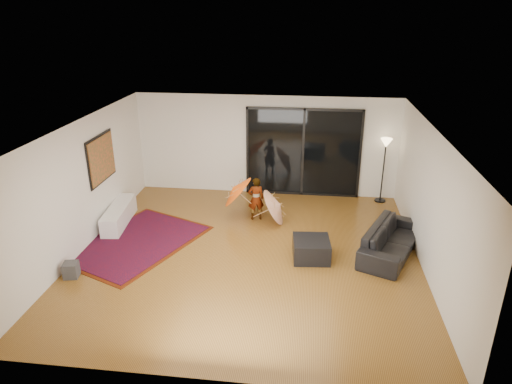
% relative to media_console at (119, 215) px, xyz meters
% --- Properties ---
extents(floor, '(7.00, 7.00, 0.00)m').
position_rel_media_console_xyz_m(floor, '(3.25, -1.07, -0.23)').
color(floor, olive).
rests_on(floor, ground).
extents(ceiling, '(7.00, 7.00, 0.00)m').
position_rel_media_console_xyz_m(ceiling, '(3.25, -1.07, 2.47)').
color(ceiling, white).
rests_on(ceiling, wall_back).
extents(wall_back, '(7.00, 0.00, 7.00)m').
position_rel_media_console_xyz_m(wall_back, '(3.25, 2.43, 1.12)').
color(wall_back, silver).
rests_on(wall_back, floor).
extents(wall_front, '(7.00, 0.00, 7.00)m').
position_rel_media_console_xyz_m(wall_front, '(3.25, -4.57, 1.12)').
color(wall_front, silver).
rests_on(wall_front, floor).
extents(wall_left, '(0.00, 7.00, 7.00)m').
position_rel_media_console_xyz_m(wall_left, '(-0.25, -1.07, 1.12)').
color(wall_left, silver).
rests_on(wall_left, floor).
extents(wall_right, '(0.00, 7.00, 7.00)m').
position_rel_media_console_xyz_m(wall_right, '(6.75, -1.07, 1.12)').
color(wall_right, silver).
rests_on(wall_right, floor).
extents(sliding_door, '(3.06, 0.07, 2.40)m').
position_rel_media_console_xyz_m(sliding_door, '(4.25, 2.40, 0.97)').
color(sliding_door, black).
rests_on(sliding_door, wall_back).
extents(painting, '(0.04, 1.28, 1.08)m').
position_rel_media_console_xyz_m(painting, '(-0.21, -0.07, 1.42)').
color(painting, black).
rests_on(painting, wall_left).
extents(media_console, '(0.59, 1.67, 0.45)m').
position_rel_media_console_xyz_m(media_console, '(0.00, 0.00, 0.00)').
color(media_console, white).
rests_on(media_console, floor).
extents(speaker, '(0.31, 0.31, 0.30)m').
position_rel_media_console_xyz_m(speaker, '(0.00, -2.33, -0.08)').
color(speaker, '#424244').
rests_on(speaker, floor).
extents(persian_rug, '(3.11, 3.55, 0.02)m').
position_rel_media_console_xyz_m(persian_rug, '(0.72, -0.86, -0.22)').
color(persian_rug, '#501A06').
rests_on(persian_rug, floor).
extents(sofa, '(1.60, 2.26, 0.62)m').
position_rel_media_console_xyz_m(sofa, '(6.20, -0.65, 0.08)').
color(sofa, black).
rests_on(sofa, floor).
extents(ottoman, '(0.80, 0.80, 0.42)m').
position_rel_media_console_xyz_m(ottoman, '(4.55, -1.06, -0.02)').
color(ottoman, black).
rests_on(ottoman, floor).
extents(floor_lamp, '(0.30, 0.30, 1.72)m').
position_rel_media_console_xyz_m(floor_lamp, '(6.35, 2.18, 1.13)').
color(floor_lamp, black).
rests_on(floor_lamp, floor).
extents(child, '(0.44, 0.34, 1.07)m').
position_rel_media_console_xyz_m(child, '(3.19, 0.67, 0.31)').
color(child, '#999999').
rests_on(child, floor).
extents(parasol_orange, '(0.74, 0.91, 0.91)m').
position_rel_media_console_xyz_m(parasol_orange, '(2.64, 0.62, 0.51)').
color(parasol_orange, '#ED550C').
rests_on(parasol_orange, child).
extents(parasol_white, '(0.62, 0.92, 0.96)m').
position_rel_media_console_xyz_m(parasol_white, '(3.79, 0.52, 0.28)').
color(parasol_white, silver).
rests_on(parasol_white, floor).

